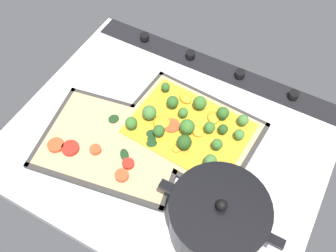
{
  "coord_description": "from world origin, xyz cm",
  "views": [
    {
      "loc": [
        -25.6,
        46.17,
        83.71
      ],
      "look_at": [
        0.04,
        -0.46,
        5.85
      ],
      "focal_mm": 40.78,
      "sensor_mm": 36.0,
      "label": 1
    }
  ],
  "objects_px": {
    "baking_tray_front": "(189,131)",
    "cooking_pot": "(218,219)",
    "baking_tray_back": "(113,145)",
    "veggie_pizza_back": "(113,144)",
    "broccoli_pizza": "(189,127)"
  },
  "relations": [
    {
      "from": "baking_tray_front",
      "to": "cooking_pot",
      "type": "xyz_separation_m",
      "value": [
        -0.17,
        0.2,
        0.06
      ]
    },
    {
      "from": "baking_tray_front",
      "to": "broccoli_pizza",
      "type": "height_order",
      "value": "broccoli_pizza"
    },
    {
      "from": "broccoli_pizza",
      "to": "veggie_pizza_back",
      "type": "height_order",
      "value": "broccoli_pizza"
    },
    {
      "from": "baking_tray_back",
      "to": "veggie_pizza_back",
      "type": "xyz_separation_m",
      "value": [
        -0.0,
        0.0,
        0.01
      ]
    },
    {
      "from": "baking_tray_front",
      "to": "baking_tray_back",
      "type": "height_order",
      "value": "same"
    },
    {
      "from": "baking_tray_front",
      "to": "baking_tray_back",
      "type": "distance_m",
      "value": 0.2
    },
    {
      "from": "veggie_pizza_back",
      "to": "cooking_pot",
      "type": "distance_m",
      "value": 0.33
    },
    {
      "from": "baking_tray_front",
      "to": "veggie_pizza_back",
      "type": "relative_size",
      "value": 0.97
    },
    {
      "from": "baking_tray_back",
      "to": "cooking_pot",
      "type": "xyz_separation_m",
      "value": [
        -0.32,
        0.07,
        0.06
      ]
    },
    {
      "from": "baking_tray_front",
      "to": "cooking_pot",
      "type": "bearing_deg",
      "value": 129.86
    },
    {
      "from": "baking_tray_back",
      "to": "cooking_pot",
      "type": "height_order",
      "value": "cooking_pot"
    },
    {
      "from": "baking_tray_front",
      "to": "broccoli_pizza",
      "type": "relative_size",
      "value": 1.08
    },
    {
      "from": "cooking_pot",
      "to": "broccoli_pizza",
      "type": "bearing_deg",
      "value": -50.04
    },
    {
      "from": "broccoli_pizza",
      "to": "baking_tray_front",
      "type": "bearing_deg",
      "value": 150.67
    },
    {
      "from": "cooking_pot",
      "to": "veggie_pizza_back",
      "type": "bearing_deg",
      "value": -12.56
    }
  ]
}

